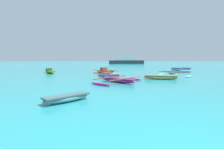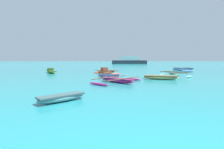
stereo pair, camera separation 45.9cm
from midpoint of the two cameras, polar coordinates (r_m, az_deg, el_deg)
moored_boat_0 at (r=15.06m, az=2.47°, el=-1.86°), size 4.64×4.73×0.43m
moored_boat_1 at (r=8.83m, az=-14.71°, el=-7.28°), size 2.31×2.14×0.34m
moored_boat_2 at (r=21.35m, az=20.42°, el=0.08°), size 3.49×3.64×0.54m
moored_boat_3 at (r=17.97m, az=16.29°, el=-0.84°), size 3.52×1.76×0.39m
moored_boat_4 at (r=19.40m, az=-0.25°, el=-0.29°), size 2.55×1.01×0.32m
moored_boat_5 at (r=31.44m, az=22.57°, el=1.58°), size 3.56×3.83×0.52m
moored_boat_6 at (r=26.20m, az=-18.82°, el=1.02°), size 2.35×3.21×0.68m
moored_boat_7 at (r=23.26m, az=-1.37°, el=0.92°), size 3.73×4.03×0.89m
distant_ferry at (r=64.94m, az=5.84°, el=4.50°), size 12.68×2.79×2.79m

